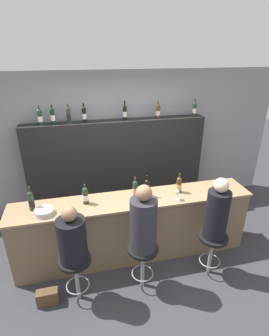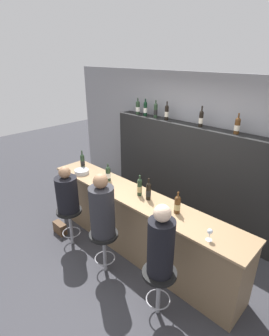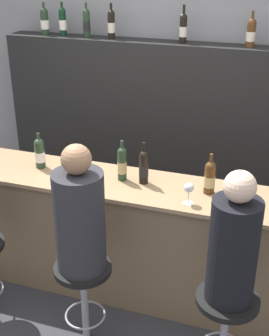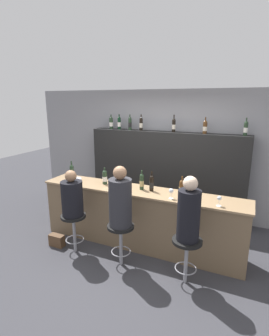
# 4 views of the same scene
# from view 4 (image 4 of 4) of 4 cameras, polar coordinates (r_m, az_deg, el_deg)

# --- Properties ---
(ground_plane) EXTENTS (16.00, 16.00, 0.00)m
(ground_plane) POSITION_cam_4_polar(r_m,az_deg,el_deg) (4.45, -0.42, -17.83)
(ground_plane) COLOR #333338
(wall_back) EXTENTS (6.40, 0.05, 2.60)m
(wall_back) POSITION_cam_4_polar(r_m,az_deg,el_deg) (5.57, 7.42, 3.20)
(wall_back) COLOR gray
(wall_back) RESTS_ON ground_plane
(bar_counter) EXTENTS (3.42, 0.55, 0.98)m
(bar_counter) POSITION_cam_4_polar(r_m,az_deg,el_deg) (4.42, 0.99, -10.79)
(bar_counter) COLOR brown
(bar_counter) RESTS_ON ground_plane
(back_bar_cabinet) EXTENTS (3.21, 0.28, 1.78)m
(back_bar_cabinet) POSITION_cam_4_polar(r_m,az_deg,el_deg) (5.45, 6.58, -1.45)
(back_bar_cabinet) COLOR black
(back_bar_cabinet) RESTS_ON ground_plane
(wine_bottle_counter_0) EXTENTS (0.07, 0.07, 0.34)m
(wine_bottle_counter_0) POSITION_cam_4_polar(r_m,az_deg,el_deg) (4.89, -13.48, -0.81)
(wine_bottle_counter_0) COLOR #233823
(wine_bottle_counter_0) RESTS_ON bar_counter
(wine_bottle_counter_1) EXTENTS (0.08, 0.08, 0.29)m
(wine_bottle_counter_1) POSITION_cam_4_polar(r_m,az_deg,el_deg) (4.52, -6.50, -1.97)
(wine_bottle_counter_1) COLOR #233823
(wine_bottle_counter_1) RESTS_ON bar_counter
(wine_bottle_counter_2) EXTENTS (0.07, 0.07, 0.32)m
(wine_bottle_counter_2) POSITION_cam_4_polar(r_m,az_deg,el_deg) (4.22, 1.59, -2.95)
(wine_bottle_counter_2) COLOR #233823
(wine_bottle_counter_2) RESTS_ON bar_counter
(wine_bottle_counter_3) EXTENTS (0.07, 0.07, 0.32)m
(wine_bottle_counter_3) POSITION_cam_4_polar(r_m,az_deg,el_deg) (4.16, 3.73, -3.25)
(wine_bottle_counter_3) COLOR black
(wine_bottle_counter_3) RESTS_ON bar_counter
(wine_bottle_counter_4) EXTENTS (0.08, 0.08, 0.30)m
(wine_bottle_counter_4) POSITION_cam_4_polar(r_m,az_deg,el_deg) (4.02, 10.25, -4.21)
(wine_bottle_counter_4) COLOR #4C2D14
(wine_bottle_counter_4) RESTS_ON bar_counter
(wine_bottle_backbar_0) EXTENTS (0.08, 0.08, 0.31)m
(wine_bottle_backbar_0) POSITION_cam_4_polar(r_m,az_deg,el_deg) (5.76, -5.11, 9.77)
(wine_bottle_backbar_0) COLOR #233823
(wine_bottle_backbar_0) RESTS_ON back_bar_cabinet
(wine_bottle_backbar_1) EXTENTS (0.07, 0.07, 0.32)m
(wine_bottle_backbar_1) POSITION_cam_4_polar(r_m,az_deg,el_deg) (5.67, -3.36, 9.77)
(wine_bottle_backbar_1) COLOR black
(wine_bottle_backbar_1) RESTS_ON back_bar_cabinet
(wine_bottle_backbar_2) EXTENTS (0.07, 0.07, 0.32)m
(wine_bottle_backbar_2) POSITION_cam_4_polar(r_m,az_deg,el_deg) (5.55, -1.00, 9.70)
(wine_bottle_backbar_2) COLOR #233823
(wine_bottle_backbar_2) RESTS_ON back_bar_cabinet
(wine_bottle_backbar_3) EXTENTS (0.07, 0.07, 0.32)m
(wine_bottle_backbar_3) POSITION_cam_4_polar(r_m,az_deg,el_deg) (5.45, 1.44, 9.59)
(wine_bottle_backbar_3) COLOR black
(wine_bottle_backbar_3) RESTS_ON back_bar_cabinet
(wine_bottle_backbar_4) EXTENTS (0.07, 0.07, 0.33)m
(wine_bottle_backbar_4) POSITION_cam_4_polar(r_m,az_deg,el_deg) (5.22, 8.54, 9.20)
(wine_bottle_backbar_4) COLOR black
(wine_bottle_backbar_4) RESTS_ON back_bar_cabinet
(wine_bottle_backbar_5) EXTENTS (0.08, 0.08, 0.30)m
(wine_bottle_backbar_5) POSITION_cam_4_polar(r_m,az_deg,el_deg) (5.09, 15.10, 8.62)
(wine_bottle_backbar_5) COLOR #4C2D14
(wine_bottle_backbar_5) RESTS_ON back_bar_cabinet
(wine_bottle_backbar_6) EXTENTS (0.07, 0.07, 0.31)m
(wine_bottle_backbar_6) POSITION_cam_4_polar(r_m,az_deg,el_deg) (5.02, 23.05, 7.97)
(wine_bottle_backbar_6) COLOR #233823
(wine_bottle_backbar_6) RESTS_ON back_bar_cabinet
(wine_glass_0) EXTENTS (0.07, 0.07, 0.16)m
(wine_glass_0) POSITION_cam_4_polar(r_m,az_deg,el_deg) (3.87, 8.00, -5.03)
(wine_glass_0) COLOR silver
(wine_glass_0) RESTS_ON bar_counter
(wine_glass_1) EXTENTS (0.07, 0.07, 0.14)m
(wine_glass_1) POSITION_cam_4_polar(r_m,az_deg,el_deg) (3.76, 17.98, -6.41)
(wine_glass_1) COLOR silver
(wine_glass_1) RESTS_ON bar_counter
(metal_bowl) EXTENTS (0.24, 0.24, 0.07)m
(metal_bowl) POSITION_cam_4_polar(r_m,az_deg,el_deg) (4.73, -12.91, -2.65)
(metal_bowl) COLOR #B7B7BC
(metal_bowl) RESTS_ON bar_counter
(bar_stool_left) EXTENTS (0.39, 0.39, 0.64)m
(bar_stool_left) POSITION_cam_4_polar(r_m,az_deg,el_deg) (4.35, -13.09, -11.53)
(bar_stool_left) COLOR gray
(bar_stool_left) RESTS_ON ground_plane
(guest_seated_left) EXTENTS (0.33, 0.33, 0.73)m
(guest_seated_left) POSITION_cam_4_polar(r_m,az_deg,el_deg) (4.17, -13.44, -6.10)
(guest_seated_left) COLOR black
(guest_seated_left) RESTS_ON bar_stool_left
(bar_stool_middle) EXTENTS (0.39, 0.39, 0.64)m
(bar_stool_middle) POSITION_cam_4_polar(r_m,az_deg,el_deg) (3.94, -3.01, -14.05)
(bar_stool_middle) COLOR gray
(bar_stool_middle) RESTS_ON ground_plane
(guest_seated_middle) EXTENTS (0.33, 0.33, 0.88)m
(guest_seated_middle) POSITION_cam_4_polar(r_m,az_deg,el_deg) (3.72, -3.12, -7.05)
(guest_seated_middle) COLOR #28282D
(guest_seated_middle) RESTS_ON bar_stool_middle
(bar_stool_right) EXTENTS (0.39, 0.39, 0.64)m
(bar_stool_right) POSITION_cam_4_polar(r_m,az_deg,el_deg) (3.65, 11.29, -16.83)
(bar_stool_right) COLOR gray
(bar_stool_right) RESTS_ON ground_plane
(guest_seated_right) EXTENTS (0.29, 0.29, 0.86)m
(guest_seated_right) POSITION_cam_4_polar(r_m,az_deg,el_deg) (3.41, 11.72, -9.47)
(guest_seated_right) COLOR black
(guest_seated_right) RESTS_ON bar_stool_right
(handbag) EXTENTS (0.26, 0.12, 0.20)m
(handbag) POSITION_cam_4_polar(r_m,az_deg,el_deg) (4.75, -16.55, -14.87)
(handbag) COLOR #513823
(handbag) RESTS_ON ground_plane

